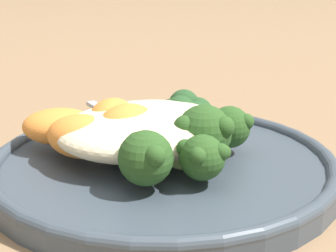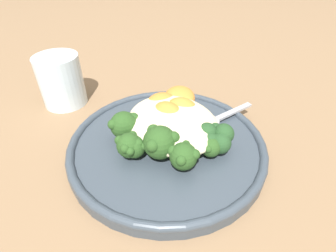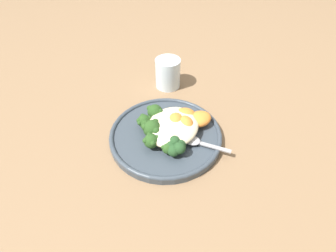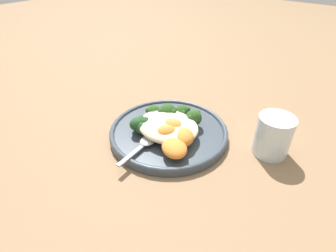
{
  "view_description": "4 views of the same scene",
  "coord_description": "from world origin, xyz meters",
  "px_view_note": "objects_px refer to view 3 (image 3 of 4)",
  "views": [
    {
      "loc": [
        -0.2,
        -0.38,
        0.18
      ],
      "look_at": [
        -0.02,
        -0.01,
        0.05
      ],
      "focal_mm": 60.0,
      "sensor_mm": 36.0,
      "label": 1
    },
    {
      "loc": [
        0.23,
        -0.14,
        0.26
      ],
      "look_at": [
        -0.03,
        0.01,
        0.04
      ],
      "focal_mm": 28.0,
      "sensor_mm": 36.0,
      "label": 2
    },
    {
      "loc": [
        0.39,
        0.2,
        0.48
      ],
      "look_at": [
        -0.03,
        0.0,
        0.03
      ],
      "focal_mm": 28.0,
      "sensor_mm": 36.0,
      "label": 3
    },
    {
      "loc": [
        -0.34,
        0.39,
        0.38
      ],
      "look_at": [
        -0.03,
        0.02,
        0.04
      ],
      "focal_mm": 28.0,
      "sensor_mm": 36.0,
      "label": 4
    }
  ],
  "objects_px": {
    "broccoli_stalk_5": "(169,141)",
    "sweet_potato_chunk_0": "(199,119)",
    "broccoli_stalk_2": "(152,124)",
    "sweet_potato_chunk_2": "(175,122)",
    "broccoli_stalk_0": "(159,115)",
    "kale_tuft": "(176,146)",
    "sweet_potato_chunk_1": "(184,115)",
    "water_glass": "(168,73)",
    "spoon": "(195,141)",
    "broccoli_stalk_4": "(155,138)",
    "plate": "(166,135)",
    "broccoli_stalk_1": "(150,122)",
    "quinoa_mound": "(173,126)",
    "sweet_potato_chunk_3": "(185,124)",
    "broccoli_stalk_3": "(155,128)"
  },
  "relations": [
    {
      "from": "plate",
      "to": "broccoli_stalk_1",
      "type": "relative_size",
      "value": 2.56
    },
    {
      "from": "broccoli_stalk_1",
      "to": "sweet_potato_chunk_2",
      "type": "xyz_separation_m",
      "value": [
        -0.02,
        0.06,
        0.01
      ]
    },
    {
      "from": "broccoli_stalk_5",
      "to": "broccoli_stalk_2",
      "type": "bearing_deg",
      "value": -139.41
    },
    {
      "from": "kale_tuft",
      "to": "spoon",
      "type": "relative_size",
      "value": 0.42
    },
    {
      "from": "spoon",
      "to": "water_glass",
      "type": "height_order",
      "value": "water_glass"
    },
    {
      "from": "quinoa_mound",
      "to": "broccoli_stalk_3",
      "type": "bearing_deg",
      "value": -52.21
    },
    {
      "from": "broccoli_stalk_0",
      "to": "spoon",
      "type": "bearing_deg",
      "value": -175.27
    },
    {
      "from": "broccoli_stalk_4",
      "to": "sweet_potato_chunk_2",
      "type": "relative_size",
      "value": 1.84
    },
    {
      "from": "sweet_potato_chunk_2",
      "to": "spoon",
      "type": "height_order",
      "value": "sweet_potato_chunk_2"
    },
    {
      "from": "sweet_potato_chunk_2",
      "to": "kale_tuft",
      "type": "xyz_separation_m",
      "value": [
        0.07,
        0.03,
        -0.0
      ]
    },
    {
      "from": "sweet_potato_chunk_0",
      "to": "broccoli_stalk_0",
      "type": "bearing_deg",
      "value": -70.9
    },
    {
      "from": "quinoa_mound",
      "to": "sweet_potato_chunk_0",
      "type": "bearing_deg",
      "value": 139.51
    },
    {
      "from": "plate",
      "to": "broccoli_stalk_4",
      "type": "distance_m",
      "value": 0.05
    },
    {
      "from": "quinoa_mound",
      "to": "broccoli_stalk_2",
      "type": "bearing_deg",
      "value": -79.11
    },
    {
      "from": "broccoli_stalk_2",
      "to": "sweet_potato_chunk_1",
      "type": "bearing_deg",
      "value": -158.28
    },
    {
      "from": "broccoli_stalk_5",
      "to": "sweet_potato_chunk_3",
      "type": "distance_m",
      "value": 0.06
    },
    {
      "from": "broccoli_stalk_1",
      "to": "broccoli_stalk_4",
      "type": "bearing_deg",
      "value": 113.31
    },
    {
      "from": "broccoli_stalk_5",
      "to": "kale_tuft",
      "type": "height_order",
      "value": "kale_tuft"
    },
    {
      "from": "sweet_potato_chunk_2",
      "to": "spoon",
      "type": "distance_m",
      "value": 0.07
    },
    {
      "from": "broccoli_stalk_2",
      "to": "sweet_potato_chunk_3",
      "type": "height_order",
      "value": "sweet_potato_chunk_3"
    },
    {
      "from": "plate",
      "to": "sweet_potato_chunk_1",
      "type": "height_order",
      "value": "sweet_potato_chunk_1"
    },
    {
      "from": "water_glass",
      "to": "sweet_potato_chunk_2",
      "type": "bearing_deg",
      "value": 30.44
    },
    {
      "from": "broccoli_stalk_5",
      "to": "spoon",
      "type": "distance_m",
      "value": 0.06
    },
    {
      "from": "quinoa_mound",
      "to": "broccoli_stalk_1",
      "type": "height_order",
      "value": "quinoa_mound"
    },
    {
      "from": "quinoa_mound",
      "to": "sweet_potato_chunk_3",
      "type": "distance_m",
      "value": 0.03
    },
    {
      "from": "sweet_potato_chunk_3",
      "to": "kale_tuft",
      "type": "relative_size",
      "value": 0.98
    },
    {
      "from": "sweet_potato_chunk_2",
      "to": "spoon",
      "type": "bearing_deg",
      "value": 68.22
    },
    {
      "from": "broccoli_stalk_5",
      "to": "spoon",
      "type": "relative_size",
      "value": 0.83
    },
    {
      "from": "broccoli_stalk_2",
      "to": "sweet_potato_chunk_2",
      "type": "relative_size",
      "value": 1.95
    },
    {
      "from": "broccoli_stalk_1",
      "to": "sweet_potato_chunk_3",
      "type": "bearing_deg",
      "value": 179.51
    },
    {
      "from": "kale_tuft",
      "to": "water_glass",
      "type": "distance_m",
      "value": 0.29
    },
    {
      "from": "spoon",
      "to": "water_glass",
      "type": "xyz_separation_m",
      "value": [
        -0.21,
        -0.17,
        0.02
      ]
    },
    {
      "from": "sweet_potato_chunk_1",
      "to": "water_glass",
      "type": "distance_m",
      "value": 0.19
    },
    {
      "from": "broccoli_stalk_0",
      "to": "broccoli_stalk_4",
      "type": "xyz_separation_m",
      "value": [
        0.07,
        0.03,
        -0.0
      ]
    },
    {
      "from": "quinoa_mound",
      "to": "spoon",
      "type": "relative_size",
      "value": 1.21
    },
    {
      "from": "sweet_potato_chunk_0",
      "to": "broccoli_stalk_2",
      "type": "bearing_deg",
      "value": -56.43
    },
    {
      "from": "broccoli_stalk_0",
      "to": "kale_tuft",
      "type": "bearing_deg",
      "value": 157.65
    },
    {
      "from": "sweet_potato_chunk_2",
      "to": "sweet_potato_chunk_3",
      "type": "height_order",
      "value": "sweet_potato_chunk_2"
    },
    {
      "from": "broccoli_stalk_5",
      "to": "sweet_potato_chunk_0",
      "type": "bearing_deg",
      "value": 137.41
    },
    {
      "from": "sweet_potato_chunk_1",
      "to": "spoon",
      "type": "relative_size",
      "value": 0.5
    },
    {
      "from": "broccoli_stalk_0",
      "to": "sweet_potato_chunk_1",
      "type": "bearing_deg",
      "value": -134.42
    },
    {
      "from": "sweet_potato_chunk_0",
      "to": "broccoli_stalk_5",
      "type": "bearing_deg",
      "value": -21.35
    },
    {
      "from": "broccoli_stalk_2",
      "to": "sweet_potato_chunk_0",
      "type": "bearing_deg",
      "value": -169.05
    },
    {
      "from": "kale_tuft",
      "to": "sweet_potato_chunk_2",
      "type": "bearing_deg",
      "value": -155.44
    },
    {
      "from": "spoon",
      "to": "broccoli_stalk_5",
      "type": "bearing_deg",
      "value": -153.17
    },
    {
      "from": "sweet_potato_chunk_2",
      "to": "kale_tuft",
      "type": "height_order",
      "value": "sweet_potato_chunk_2"
    },
    {
      "from": "quinoa_mound",
      "to": "sweet_potato_chunk_2",
      "type": "height_order",
      "value": "sweet_potato_chunk_2"
    },
    {
      "from": "broccoli_stalk_4",
      "to": "sweet_potato_chunk_1",
      "type": "bearing_deg",
      "value": 174.08
    },
    {
      "from": "broccoli_stalk_2",
      "to": "plate",
      "type": "bearing_deg",
      "value": 158.55
    },
    {
      "from": "broccoli_stalk_5",
      "to": "kale_tuft",
      "type": "xyz_separation_m",
      "value": [
        0.01,
        0.02,
        0.01
      ]
    }
  ]
}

